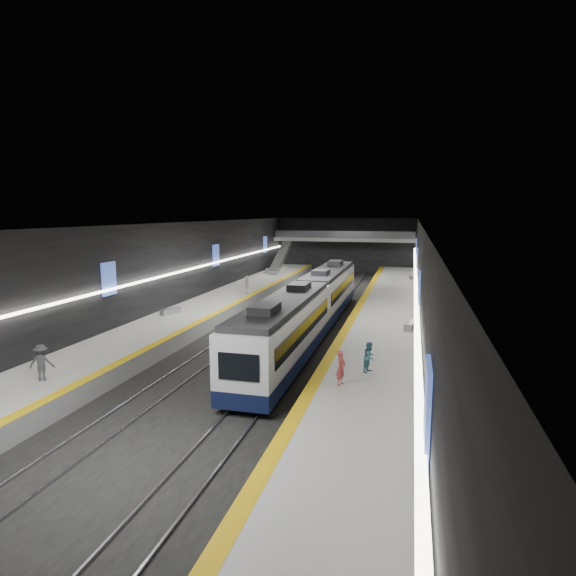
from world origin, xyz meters
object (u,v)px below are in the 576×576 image
(bench_right_near, at_px, (410,325))
(passenger_left_a, at_px, (247,285))
(train, at_px, (311,305))
(escalator, at_px, (280,257))
(passenger_right_b, at_px, (370,357))
(passenger_left_b, at_px, (41,363))
(passenger_right_a, at_px, (341,368))
(bench_right_far, at_px, (411,277))
(bench_left_near, at_px, (170,311))
(bench_left_far, at_px, (267,271))

(bench_right_near, relative_size, passenger_left_a, 1.09)
(train, bearing_deg, escalator, 109.65)
(train, xyz_separation_m, passenger_right_b, (5.12, -10.32, -0.43))
(train, xyz_separation_m, passenger_left_b, (-9.69, -15.39, -0.33))
(train, bearing_deg, passenger_left_b, -122.21)
(train, height_order, passenger_left_a, train)
(bench_right_near, xyz_separation_m, passenger_right_b, (-1.88, -9.77, 0.52))
(passenger_right_a, relative_size, passenger_left_a, 0.89)
(escalator, relative_size, bench_right_far, 4.53)
(passenger_left_a, bearing_deg, train, 20.03)
(bench_left_near, distance_m, passenger_right_a, 19.40)
(bench_right_near, relative_size, passenger_left_b, 1.15)
(passenger_right_a, height_order, passenger_right_b, passenger_right_a)
(bench_right_near, bearing_deg, bench_left_far, 132.09)
(bench_left_far, relative_size, bench_right_far, 1.06)
(train, height_order, passenger_left_b, train)
(escalator, bearing_deg, passenger_right_a, -70.90)
(escalator, bearing_deg, bench_left_far, -136.22)
(passenger_left_b, bearing_deg, bench_left_far, -110.79)
(bench_left_near, distance_m, bench_right_far, 31.26)
(train, height_order, bench_right_far, train)
(bench_left_far, distance_m, passenger_right_a, 42.05)
(passenger_right_a, xyz_separation_m, passenger_left_a, (-12.29, 22.09, 0.10))
(bench_right_far, bearing_deg, passenger_right_b, -94.02)
(train, xyz_separation_m, bench_right_far, (7.00, 25.19, -0.98))
(bench_right_far, xyz_separation_m, passenger_left_a, (-15.28, -15.55, 0.70))
(passenger_right_b, height_order, passenger_left_b, passenger_left_b)
(passenger_right_b, bearing_deg, bench_right_far, 19.25)
(train, relative_size, bench_left_near, 17.26)
(passenger_right_b, bearing_deg, escalator, 43.81)
(bench_left_far, distance_m, bench_right_far, 18.47)
(passenger_left_a, bearing_deg, bench_right_near, 35.67)
(bench_right_near, bearing_deg, passenger_left_a, 154.31)
(train, xyz_separation_m, bench_left_near, (-11.10, -0.30, -0.98))
(bench_right_far, relative_size, passenger_right_b, 1.15)
(passenger_left_a, bearing_deg, bench_left_far, 169.78)
(passenger_right_a, distance_m, passenger_left_a, 25.28)
(bench_right_near, bearing_deg, passenger_left_b, -130.36)
(bench_left_far, relative_size, passenger_left_a, 1.02)
(bench_left_far, xyz_separation_m, passenger_right_b, (16.53, -36.98, 0.54))
(bench_left_near, relative_size, bench_left_far, 0.93)
(bench_left_near, bearing_deg, passenger_right_a, -18.53)
(bench_left_near, bearing_deg, escalator, 108.06)
(passenger_right_a, bearing_deg, bench_left_far, 37.23)
(escalator, height_order, passenger_left_b, escalator)
(bench_right_far, bearing_deg, escalator, 169.58)
(bench_left_near, bearing_deg, bench_right_far, 74.91)
(train, distance_m, bench_right_far, 26.16)
(escalator, relative_size, bench_left_far, 4.28)
(bench_left_far, height_order, passenger_left_b, passenger_left_b)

